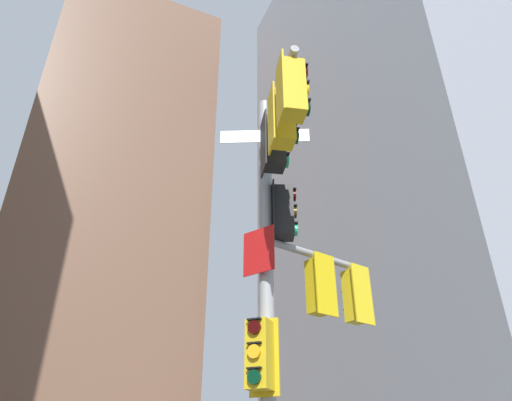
# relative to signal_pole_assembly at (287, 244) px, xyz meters

# --- Properties ---
(building_tower_right) EXTENTS (14.64, 14.64, 30.54)m
(building_tower_right) POSITION_rel_signal_pole_assembly_xyz_m (13.81, 8.67, 10.30)
(building_tower_right) COLOR #9399A3
(building_tower_right) RESTS_ON ground
(building_mid_block) EXTENTS (12.13, 12.13, 35.59)m
(building_mid_block) POSITION_rel_signal_pole_assembly_xyz_m (-1.13, 26.25, 12.83)
(building_mid_block) COLOR brown
(building_mid_block) RESTS_ON ground
(signal_pole_assembly) EXTENTS (3.28, 3.16, 8.27)m
(signal_pole_assembly) POSITION_rel_signal_pole_assembly_xyz_m (0.00, 0.00, 0.00)
(signal_pole_assembly) COLOR #9EA0A3
(signal_pole_assembly) RESTS_ON ground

